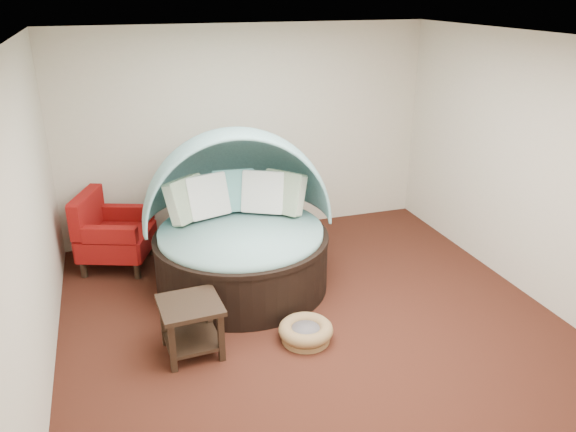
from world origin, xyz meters
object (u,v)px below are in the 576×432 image
object	(u,v)px
pet_basket	(306,332)
side_table	(191,321)
canopy_daybed	(239,215)
red_armchair	(111,233)

from	to	relation	value
pet_basket	side_table	world-z (taller)	side_table
canopy_daybed	side_table	size ratio (longest dim) A/B	3.81
canopy_daybed	red_armchair	size ratio (longest dim) A/B	2.16
pet_basket	canopy_daybed	bearing A→B (deg)	102.85
canopy_daybed	red_armchair	world-z (taller)	canopy_daybed
pet_basket	side_table	xyz separation A→B (m)	(-1.08, 0.15, 0.25)
red_armchair	side_table	distance (m)	2.19
side_table	pet_basket	bearing A→B (deg)	-8.08
canopy_daybed	side_table	bearing A→B (deg)	-116.19
red_armchair	side_table	xyz separation A→B (m)	(0.64, -2.10, -0.09)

